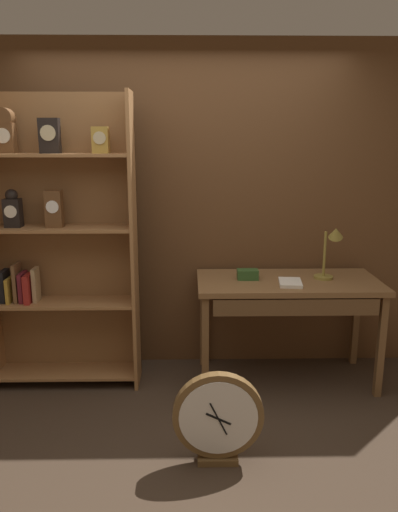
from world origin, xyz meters
TOP-DOWN VIEW (x-y plane):
  - ground_plane at (0.00, 0.00)m, footprint 10.00×10.00m
  - back_wood_panel at (0.00, 1.36)m, footprint 4.80×0.05m
  - bookshelf at (-0.97, 0.99)m, footprint 1.11×0.30m
  - workbench at (0.77, 0.95)m, footprint 1.37×0.65m
  - desk_lamp at (1.08, 0.98)m, footprint 0.20×0.20m
  - toolbox_small at (0.46, 1.00)m, footprint 0.16×0.10m
  - open_repair_manual at (0.76, 0.86)m, footprint 0.18×0.24m
  - round_clock_large at (0.18, -0.04)m, footprint 0.53×0.11m

SIDE VIEW (x-z plane):
  - ground_plane at x=0.00m, z-range 0.00..0.00m
  - round_clock_large at x=0.18m, z-range 0.00..0.57m
  - workbench at x=0.77m, z-range 0.31..1.13m
  - open_repair_manual at x=0.76m, z-range 0.82..0.84m
  - toolbox_small at x=0.46m, z-range 0.82..0.89m
  - desk_lamp at x=1.08m, z-range 0.85..1.28m
  - bookshelf at x=-0.97m, z-range 0.02..2.20m
  - back_wood_panel at x=0.00m, z-range 0.00..2.60m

